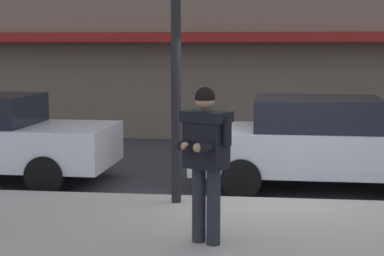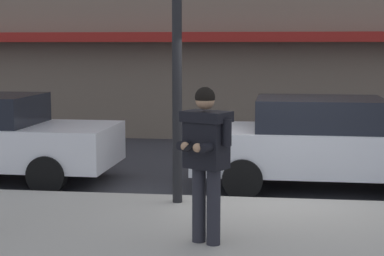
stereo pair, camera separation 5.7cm
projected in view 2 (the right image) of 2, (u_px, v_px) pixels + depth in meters
ground_plane at (272, 204)px, 9.80m from camera, size 80.00×80.00×0.00m
curb_paint_line at (338, 205)px, 9.72m from camera, size 28.00×0.12×0.01m
parked_sedan_mid at (327, 143)px, 10.68m from camera, size 4.52×1.96×1.54m
man_texting_on_phone at (206, 148)px, 7.25m from camera, size 0.63×0.65×1.81m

